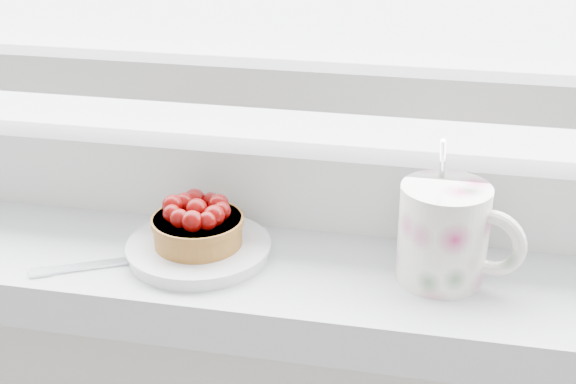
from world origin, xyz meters
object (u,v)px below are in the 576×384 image
(floral_mug, at_px, (447,232))
(raspberry_tart, at_px, (198,223))
(saucer, at_px, (199,249))
(fork, at_px, (136,260))

(floral_mug, bearing_deg, raspberry_tart, -178.77)
(saucer, xyz_separation_m, fork, (-0.05, -0.02, -0.00))
(saucer, height_order, raspberry_tart, raspberry_tart)
(saucer, distance_m, raspberry_tart, 0.02)
(saucer, height_order, fork, saucer)
(saucer, distance_m, floral_mug, 0.21)
(raspberry_tart, xyz_separation_m, fork, (-0.05, -0.02, -0.03))
(floral_mug, distance_m, fork, 0.26)
(saucer, relative_size, fork, 0.76)
(floral_mug, xyz_separation_m, fork, (-0.26, -0.03, -0.04))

